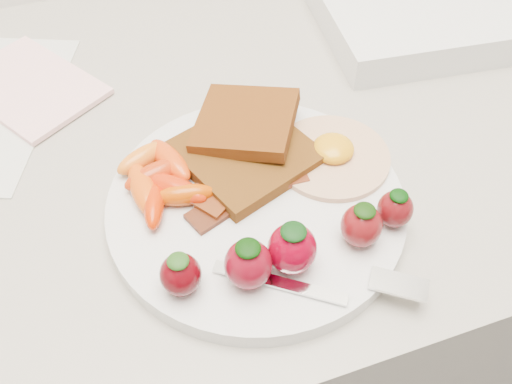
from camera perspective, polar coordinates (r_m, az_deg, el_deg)
name	(u,v)px	position (r m, az deg, el deg)	size (l,w,h in m)	color
counter	(225,322)	(0.97, -3.08, -12.89)	(2.00, 0.60, 0.90)	gray
plate	(256,205)	(0.52, 0.00, -1.35)	(0.27, 0.27, 0.02)	silver
toast_lower	(245,154)	(0.54, -1.06, 3.87)	(0.11, 0.11, 0.01)	#3A1D07
toast_upper	(246,121)	(0.55, -1.05, 7.07)	(0.09, 0.09, 0.01)	#4F280C
fried_egg	(332,154)	(0.55, 7.63, 3.75)	(0.13, 0.13, 0.02)	#F3E1C5
bacon_strips	(244,185)	(0.52, -1.25, 0.66)	(0.12, 0.09, 0.01)	black
baby_carrots	(160,180)	(0.52, -9.54, 1.16)	(0.08, 0.11, 0.02)	#B82E09
strawberries	(292,246)	(0.46, 3.63, -5.40)	(0.22, 0.05, 0.05)	#4A0309
fork	(334,283)	(0.46, 7.79, -9.05)	(0.16, 0.09, 0.00)	silver
notepad	(29,86)	(0.70, -21.76, 9.78)	(0.11, 0.16, 0.01)	#FFBFC0
appliance	(430,7)	(0.78, 17.01, 17.25)	(0.28, 0.22, 0.04)	silver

